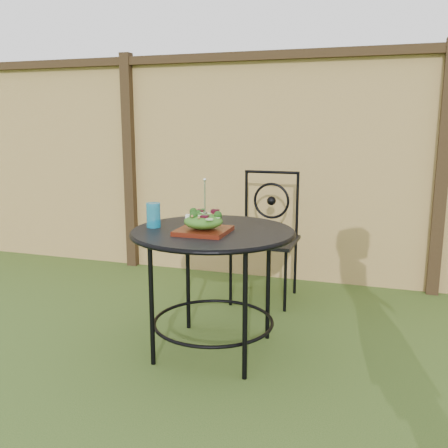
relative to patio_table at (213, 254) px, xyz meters
name	(u,v)px	position (x,y,z in m)	size (l,w,h in m)	color
ground	(164,414)	(0.00, -0.69, -0.59)	(60.00, 60.00, 0.00)	#244516
fence	(272,167)	(0.00, 1.51, 0.36)	(8.00, 0.12, 1.90)	#E3BC70
patio_table	(213,254)	(0.00, 0.00, 0.00)	(0.92, 0.92, 0.72)	black
patio_chair	(266,232)	(0.08, 0.99, -0.08)	(0.46, 0.46, 0.95)	black
salad_plate	(203,231)	(-0.02, -0.09, 0.15)	(0.27, 0.27, 0.02)	#47150A
salad	(203,221)	(-0.02, -0.09, 0.20)	(0.21, 0.21, 0.08)	#235614
fork	(205,198)	(-0.01, -0.09, 0.33)	(0.01, 0.01, 0.18)	silver
drinking_glass	(153,215)	(-0.35, -0.04, 0.21)	(0.08, 0.08, 0.14)	#0E7DA7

